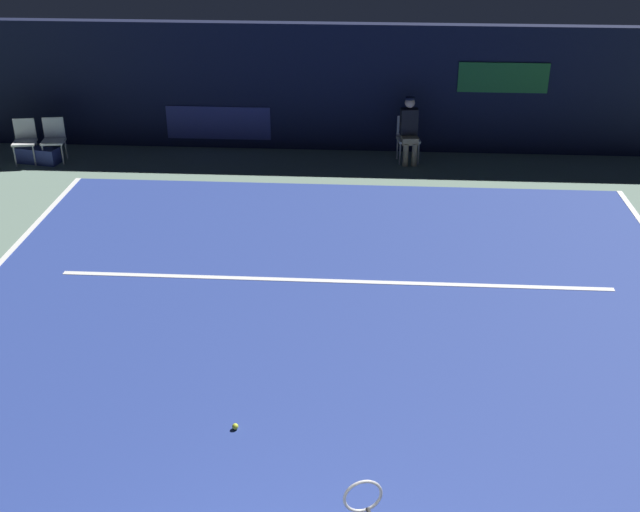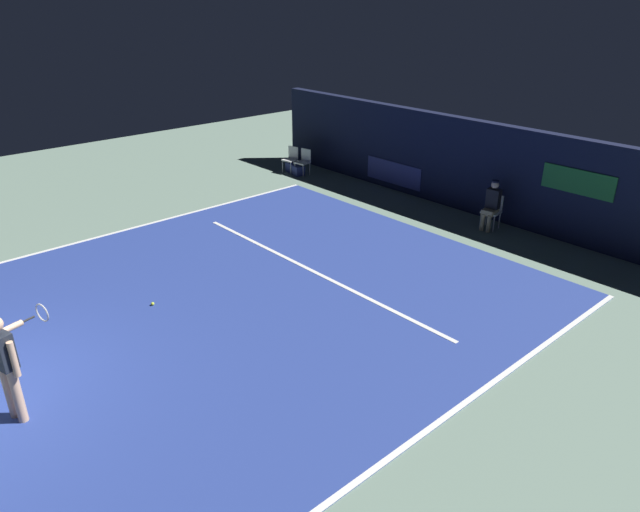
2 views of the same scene
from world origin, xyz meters
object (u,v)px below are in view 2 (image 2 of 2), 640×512
Objects in this scene: line_judge_on_chair at (492,204)px; courtside_chair_far at (304,160)px; courtside_chair_near at (291,158)px; tennis_ball at (153,304)px; tennis_player at (7,362)px; equipment_bag at (295,169)px.

courtside_chair_far is (-7.14, -0.42, -0.18)m from line_judge_on_chair.
line_judge_on_chair is 1.50× the size of courtside_chair_near.
courtside_chair_far is at bearing 121.17° from tennis_ball.
line_judge_on_chair is 7.71m from courtside_chair_near.
line_judge_on_chair reaches higher than courtside_chair_far.
courtside_chair_near is 12.94× the size of tennis_ball.
courtside_chair_near and courtside_chair_far have the same top height.
courtside_chair_far is 12.94× the size of tennis_ball.
line_judge_on_chair is at bearing 88.27° from tennis_player.
line_judge_on_chair is 19.41× the size of tennis_ball.
tennis_player is 1.97× the size of courtside_chair_far.
courtside_chair_far is at bearing 10.82° from courtside_chair_near.
courtside_chair_near is at bearing 124.24° from tennis_ball.
line_judge_on_chair is at bearing 14.83° from equipment_bag.
courtside_chair_far is (0.55, 0.11, 0.00)m from courtside_chair_near.
tennis_ball is at bearing 120.52° from tennis_player.
courtside_chair_far is (-6.79, 11.30, -0.49)m from tennis_player.
tennis_player is at bearing -46.88° from equipment_bag.
tennis_player is at bearing -59.48° from tennis_ball.
tennis_player reaches higher than line_judge_on_chair.
line_judge_on_chair is at bearing 3.34° from courtside_chair_far.
equipment_bag is (-7.46, -0.54, -0.53)m from line_judge_on_chair.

